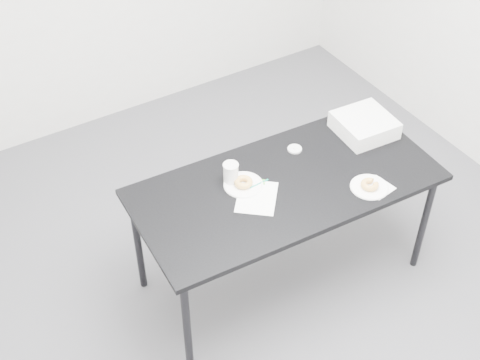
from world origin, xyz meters
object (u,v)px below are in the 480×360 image
donut_near (370,185)px  scorecard (257,197)px  table (286,190)px  donut_far (243,182)px  bakery_box (364,125)px  pen (259,184)px  plate_near (369,187)px  plate_far (243,185)px  coffee_cup (231,173)px

donut_near → scorecard: bearing=155.6°
table → donut_near: (0.36, -0.26, 0.08)m
donut_far → bakery_box: 0.85m
pen → bakery_box: (0.77, 0.07, 0.05)m
plate_near → bakery_box: 0.49m
table → pen: pen is taller
table → plate_far: 0.24m
coffee_cup → donut_near: bearing=-35.3°
table → scorecard: scorecard is taller
bakery_box → coffee_cup: bearing=-178.3°
donut_near → bakery_box: 0.49m
donut_near → plate_far: size_ratio=0.45×
scorecard → bakery_box: bakery_box is taller
plate_far → donut_far: (0.00, -0.00, 0.02)m
donut_near → donut_far: size_ratio=0.96×
donut_far → bakery_box: (0.85, 0.03, 0.03)m
donut_near → bakery_box: bearing=54.6°
bakery_box → pen: bearing=-171.1°
table → plate_near: size_ratio=8.25×
donut_far → bakery_box: bakery_box is taller
scorecard → donut_near: bearing=15.2°
table → scorecard: 0.21m
plate_near → coffee_cup: size_ratio=1.72×
table → plate_far: size_ratio=7.92×
table → coffee_cup: 0.32m
donut_near → coffee_cup: coffee_cup is taller
plate_far → coffee_cup: size_ratio=1.79×
pen → plate_near: size_ratio=0.58×
donut_near → donut_far: donut_near is taller
bakery_box → plate_near: bearing=-121.6°
donut_far → coffee_cup: coffee_cup is taller
pen → plate_far: bearing=149.0°
plate_far → table: bearing=-26.0°
scorecard → donut_far: size_ratio=2.57×
donut_near → plate_near: bearing=0.0°
donut_near → bakery_box: size_ratio=0.31×
plate_near → donut_near: size_ratio=2.13×
table → donut_near: bearing=-34.1°
donut_far → bakery_box: bearing=2.0°
table → donut_near: size_ratio=17.56×
donut_far → coffee_cup: bearing=123.4°
plate_far → bakery_box: bearing=2.0°
pen → donut_far: donut_far is taller
plate_far → donut_near: bearing=-33.0°
scorecard → plate_near: bearing=15.2°
scorecard → donut_far: donut_far is taller
table → donut_near: donut_near is taller
table → donut_far: 0.25m
plate_near → donut_near: 0.02m
scorecard → pen: 0.10m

